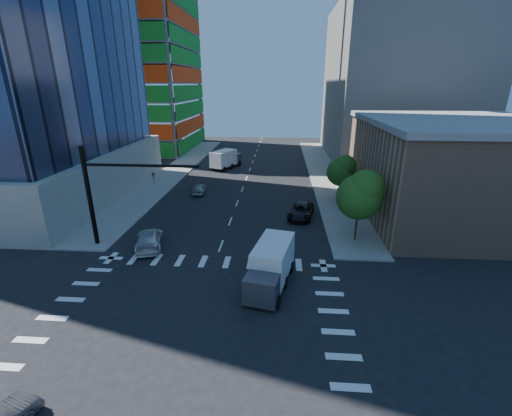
{
  "coord_description": "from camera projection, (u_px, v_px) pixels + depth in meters",
  "views": [
    {
      "loc": [
        5.28,
        -16.07,
        14.07
      ],
      "look_at": [
        3.53,
        8.0,
        5.26
      ],
      "focal_mm": 24.0,
      "sensor_mm": 36.0,
      "label": 1
    }
  ],
  "objects": [
    {
      "name": "ground",
      "position": [
        187.0,
        336.0,
        20.24
      ],
      "size": [
        160.0,
        160.0,
        0.0
      ],
      "primitive_type": "plane",
      "color": "black",
      "rests_on": "ground"
    },
    {
      "name": "road_markings",
      "position": [
        187.0,
        336.0,
        20.24
      ],
      "size": [
        20.0,
        20.0,
        0.01
      ],
      "primitive_type": "cube",
      "color": "silver",
      "rests_on": "ground"
    },
    {
      "name": "sidewalk_ne",
      "position": [
        324.0,
        173.0,
        56.84
      ],
      "size": [
        5.0,
        60.0,
        0.15
      ],
      "primitive_type": "cube",
      "color": "gray",
      "rests_on": "ground"
    },
    {
      "name": "sidewalk_nw",
      "position": [
        176.0,
        170.0,
        58.54
      ],
      "size": [
        5.0,
        60.0,
        0.15
      ],
      "primitive_type": "cube",
      "color": "gray",
      "rests_on": "ground"
    },
    {
      "name": "construction_building",
      "position": [
        128.0,
        30.0,
        71.7
      ],
      "size": [
        25.16,
        34.5,
        70.6
      ],
      "color": "gray",
      "rests_on": "ground"
    },
    {
      "name": "commercial_building",
      "position": [
        461.0,
        169.0,
        37.33
      ],
      "size": [
        20.5,
        22.5,
        10.6
      ],
      "color": "tan",
      "rests_on": "ground"
    },
    {
      "name": "bg_building_ne",
      "position": [
        396.0,
        84.0,
        65.14
      ],
      "size": [
        24.0,
        30.0,
        28.0
      ],
      "primitive_type": "cube",
      "color": "#68635E",
      "rests_on": "ground"
    },
    {
      "name": "signal_mast_nw",
      "position": [
        104.0,
        188.0,
        29.81
      ],
      "size": [
        10.2,
        0.4,
        9.0
      ],
      "color": "black",
      "rests_on": "sidewalk_nw"
    },
    {
      "name": "tree_south",
      "position": [
        361.0,
        194.0,
        30.8
      ],
      "size": [
        4.16,
        4.16,
        6.82
      ],
      "color": "#382316",
      "rests_on": "sidewalk_ne"
    },
    {
      "name": "tree_north",
      "position": [
        342.0,
        170.0,
        42.26
      ],
      "size": [
        3.54,
        3.52,
        5.78
      ],
      "color": "#382316",
      "rests_on": "sidewalk_ne"
    },
    {
      "name": "car_nb_far",
      "position": [
        301.0,
        211.0,
        38.05
      ],
      "size": [
        3.41,
        5.64,
        1.46
      ],
      "primitive_type": "imported",
      "rotation": [
        0.0,
        0.0,
        -0.2
      ],
      "color": "black",
      "rests_on": "ground"
    },
    {
      "name": "car_sb_near",
      "position": [
        149.0,
        239.0,
        31.04
      ],
      "size": [
        3.58,
        5.73,
        1.55
      ],
      "primitive_type": "imported",
      "rotation": [
        0.0,
        0.0,
        3.43
      ],
      "color": "silver",
      "rests_on": "ground"
    },
    {
      "name": "car_sb_mid",
      "position": [
        199.0,
        189.0,
        46.31
      ],
      "size": [
        1.88,
        4.1,
        1.36
      ],
      "primitive_type": "imported",
      "rotation": [
        0.0,
        0.0,
        3.21
      ],
      "color": "#999DA1",
      "rests_on": "ground"
    },
    {
      "name": "box_truck_near",
      "position": [
        270.0,
        270.0,
        24.69
      ],
      "size": [
        3.71,
        6.32,
        3.11
      ],
      "rotation": [
        0.0,
        0.0,
        -0.21
      ],
      "color": "black",
      "rests_on": "ground"
    },
    {
      "name": "box_truck_far",
      "position": [
        227.0,
        160.0,
        60.01
      ],
      "size": [
        4.94,
        6.68,
        3.22
      ],
      "rotation": [
        0.0,
        0.0,
        2.71
      ],
      "color": "black",
      "rests_on": "ground"
    }
  ]
}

